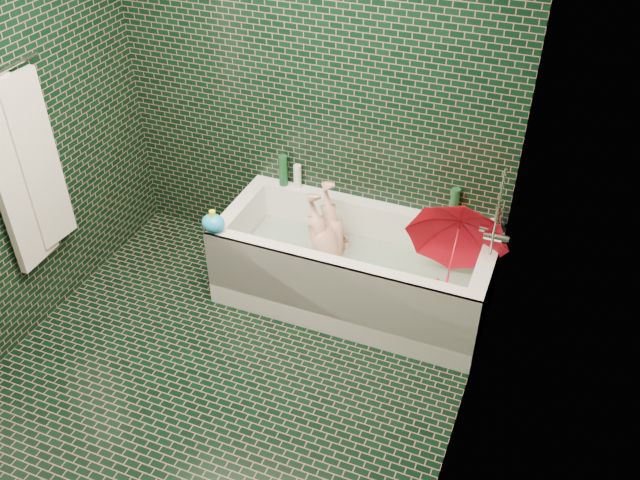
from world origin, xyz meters
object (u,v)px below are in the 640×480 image
at_px(bathtub, 353,275).
at_px(rubber_duck, 462,217).
at_px(umbrella, 454,251).
at_px(child, 332,254).
at_px(bath_toy, 213,223).

height_order(bathtub, rubber_duck, rubber_duck).
bearing_deg(bathtub, rubber_duck, 30.60).
relative_size(umbrella, rubber_duck, 4.63).
distance_m(child, umbrella, 0.83).
bearing_deg(rubber_duck, bath_toy, -148.50).
distance_m(bathtub, child, 0.19).
distance_m(bathtub, umbrella, 0.73).
xyz_separation_m(child, umbrella, (0.77, -0.07, 0.29)).
distance_m(umbrella, rubber_duck, 0.37).
xyz_separation_m(umbrella, bath_toy, (-1.41, -0.28, 0.01)).
bearing_deg(bathtub, child, 167.10).
relative_size(bathtub, child, 1.84).
relative_size(bathtub, rubber_duck, 13.76).
bearing_deg(bath_toy, bathtub, 12.59).
bearing_deg(bath_toy, rubber_duck, 16.75).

